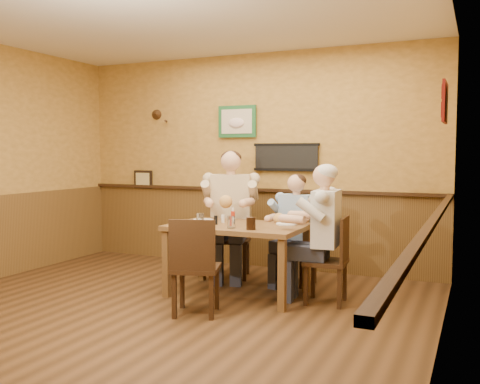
% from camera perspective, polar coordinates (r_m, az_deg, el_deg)
% --- Properties ---
extents(room, '(5.02, 5.03, 2.81)m').
position_cam_1_polar(room, '(4.95, -7.86, 6.24)').
color(room, '#372210').
rests_on(room, ground).
extents(dining_table, '(1.40, 0.90, 0.75)m').
position_cam_1_polar(dining_table, '(5.66, -0.25, -4.42)').
color(dining_table, brown).
rests_on(dining_table, ground).
extents(chair_back_left, '(0.56, 0.56, 0.96)m').
position_cam_1_polar(chair_back_left, '(6.47, -0.93, -4.91)').
color(chair_back_left, '#342010').
rests_on(chair_back_left, ground).
extents(chair_back_right, '(0.44, 0.44, 0.80)m').
position_cam_1_polar(chair_back_right, '(6.19, 6.09, -6.14)').
color(chair_back_right, '#342010').
rests_on(chair_back_right, ground).
extents(chair_right_end, '(0.43, 0.43, 0.88)m').
position_cam_1_polar(chair_right_end, '(5.45, 9.15, -7.15)').
color(chair_right_end, '#342010').
rests_on(chair_right_end, ground).
extents(chair_near_side, '(0.53, 0.53, 0.91)m').
position_cam_1_polar(chair_near_side, '(5.04, -4.71, -7.85)').
color(chair_near_side, '#342010').
rests_on(chair_near_side, ground).
extents(diner_tan_shirt, '(0.80, 0.80, 1.37)m').
position_cam_1_polar(diner_tan_shirt, '(6.44, -0.94, -3.10)').
color(diner_tan_shirt, beige).
rests_on(diner_tan_shirt, ground).
extents(diner_blue_polo, '(0.63, 0.63, 1.14)m').
position_cam_1_polar(diner_blue_polo, '(6.16, 6.10, -4.58)').
color(diner_blue_polo, '#84A2C7').
rests_on(diner_blue_polo, ground).
extents(diner_white_elder, '(0.62, 0.62, 1.25)m').
position_cam_1_polar(diner_white_elder, '(5.42, 9.18, -5.21)').
color(diner_white_elder, silver).
rests_on(diner_white_elder, ground).
extents(water_glass_left, '(0.09, 0.09, 0.12)m').
position_cam_1_polar(water_glass_left, '(5.64, -4.29, -2.90)').
color(water_glass_left, white).
rests_on(water_glass_left, dining_table).
extents(water_glass_mid, '(0.11, 0.11, 0.12)m').
position_cam_1_polar(water_glass_mid, '(5.39, -0.93, -3.22)').
color(water_glass_mid, silver).
rests_on(water_glass_mid, dining_table).
extents(cola_tumbler, '(0.10, 0.10, 0.12)m').
position_cam_1_polar(cola_tumbler, '(5.28, 1.18, -3.37)').
color(cola_tumbler, black).
rests_on(cola_tumbler, dining_table).
extents(hot_sauce_bottle, '(0.05, 0.05, 0.17)m').
position_cam_1_polar(hot_sauce_bottle, '(5.57, -0.76, -2.73)').
color(hot_sauce_bottle, '#B52813').
rests_on(hot_sauce_bottle, dining_table).
extents(salt_shaker, '(0.03, 0.03, 0.09)m').
position_cam_1_polar(salt_shaker, '(5.79, -1.84, -2.87)').
color(salt_shaker, white).
rests_on(salt_shaker, dining_table).
extents(pepper_shaker, '(0.05, 0.05, 0.09)m').
position_cam_1_polar(pepper_shaker, '(5.65, -2.60, -3.01)').
color(pepper_shaker, black).
rests_on(pepper_shaker, dining_table).
extents(plate_far_left, '(0.28, 0.28, 0.02)m').
position_cam_1_polar(plate_far_left, '(5.98, -3.96, -3.00)').
color(plate_far_left, silver).
rests_on(plate_far_left, dining_table).
extents(plate_far_right, '(0.24, 0.24, 0.02)m').
position_cam_1_polar(plate_far_right, '(5.68, 5.02, -3.39)').
color(plate_far_right, silver).
rests_on(plate_far_right, dining_table).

